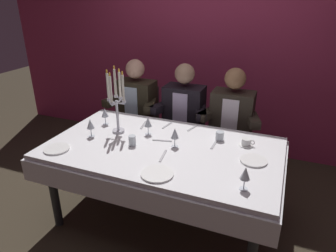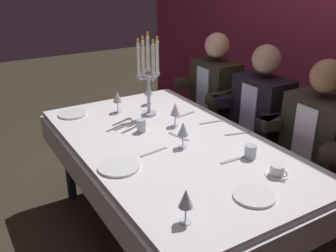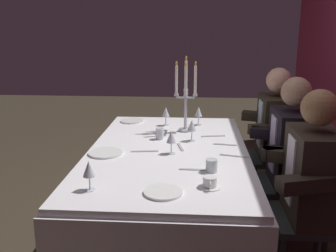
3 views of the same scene
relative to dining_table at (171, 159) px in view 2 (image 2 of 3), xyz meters
The scene contains 23 objects.
ground_plane 0.62m from the dining_table, ahead, with size 12.00×12.00×0.00m, color #372E21.
dining_table is the anchor object (origin of this frame).
candelabra 0.64m from the dining_table, 167.35° to the left, with size 0.19×0.19×0.61m.
dinner_plate_0 0.45m from the dining_table, 72.17° to the right, with size 0.23×0.23×0.01m, color white.
dinner_plate_1 0.74m from the dining_table, ahead, with size 0.20×0.20×0.01m, color white.
dinner_plate_2 0.87m from the dining_table, 153.65° to the right, with size 0.20×0.20×0.01m, color white.
wine_glass_0 0.76m from the dining_table, 162.56° to the left, with size 0.07×0.07×0.16m.
wine_glass_1 0.70m from the dining_table, behind, with size 0.07×0.07×0.16m.
wine_glass_2 0.35m from the dining_table, 142.05° to the left, with size 0.07×0.07×0.16m.
wine_glass_3 0.25m from the dining_table, 16.74° to the left, with size 0.07×0.07×0.16m.
wine_glass_4 0.84m from the dining_table, 26.76° to the right, with size 0.07×0.07×0.16m.
water_tumbler_0 0.52m from the dining_table, 35.01° to the left, with size 0.07×0.07×0.08m, color silver.
water_tumbler_1 0.30m from the dining_table, 161.37° to the right, with size 0.06×0.06×0.09m, color silver.
coffee_cup_0 0.71m from the dining_table, 22.84° to the left, with size 0.13×0.12×0.06m.
knife_0 0.45m from the dining_table, 26.00° to the left, with size 0.19×0.02×0.01m, color #B7B7BC.
knife_1 0.21m from the dining_table, 66.48° to the right, with size 0.19×0.02×0.01m, color #B7B7BC.
knife_2 0.49m from the dining_table, 135.86° to the left, with size 0.19×0.02×0.01m, color #B7B7BC.
knife_3 0.48m from the dining_table, 74.88° to the left, with size 0.19×0.02×0.01m, color #B7B7BC.
spoon_4 0.44m from the dining_table, 107.19° to the left, with size 0.17×0.02×0.01m, color #B7B7BC.
fork_5 0.15m from the dining_table, 116.29° to the left, with size 0.17×0.02×0.01m, color #B7B7BC.
seated_diner_0 1.13m from the dining_table, 128.24° to the left, with size 0.63×0.48×1.24m.
seated_diner_1 0.90m from the dining_table, 97.74° to the left, with size 0.63×0.48×1.24m.
seated_diner_2 0.98m from the dining_table, 65.66° to the left, with size 0.63×0.48×1.24m.
Camera 2 is at (1.86, -1.14, 1.78)m, focal length 41.25 mm.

